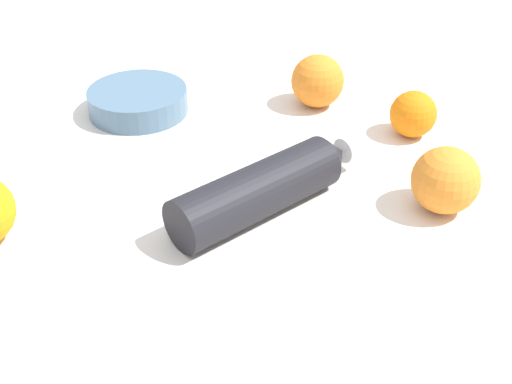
{
  "coord_description": "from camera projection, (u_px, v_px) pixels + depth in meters",
  "views": [
    {
      "loc": [
        0.62,
        0.04,
        0.47
      ],
      "look_at": [
        -0.01,
        0.01,
        0.03
      ],
      "focal_mm": 45.62,
      "sensor_mm": 36.0,
      "label": 1
    }
  ],
  "objects": [
    {
      "name": "ceramic_bowl",
      "position": [
        138.0,
        101.0,
        1.0
      ],
      "size": [
        0.15,
        0.15,
        0.04
      ],
      "primitive_type": "cylinder",
      "color": "slate",
      "rests_on": "ground_plane"
    },
    {
      "name": "water_bottle",
      "position": [
        269.0,
        186.0,
        0.78
      ],
      "size": [
        0.22,
        0.24,
        0.07
      ],
      "rotation": [
        0.0,
        0.0,
        2.31
      ],
      "color": "black",
      "rests_on": "ground_plane"
    },
    {
      "name": "orange_2",
      "position": [
        445.0,
        180.0,
        0.77
      ],
      "size": [
        0.08,
        0.08,
        0.08
      ],
      "primitive_type": "sphere",
      "color": "orange",
      "rests_on": "ground_plane"
    },
    {
      "name": "orange_3",
      "position": [
        318.0,
        81.0,
        1.0
      ],
      "size": [
        0.08,
        0.08,
        0.08
      ],
      "primitive_type": "sphere",
      "color": "orange",
      "rests_on": "ground_plane"
    },
    {
      "name": "ground_plane",
      "position": [
        245.0,
        221.0,
        0.78
      ],
      "size": [
        2.4,
        2.4,
        0.0
      ],
      "primitive_type": "plane",
      "color": "silver"
    },
    {
      "name": "orange_1",
      "position": [
        413.0,
        114.0,
        0.93
      ],
      "size": [
        0.07,
        0.07,
        0.07
      ],
      "primitive_type": "sphere",
      "color": "orange",
      "rests_on": "ground_plane"
    }
  ]
}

